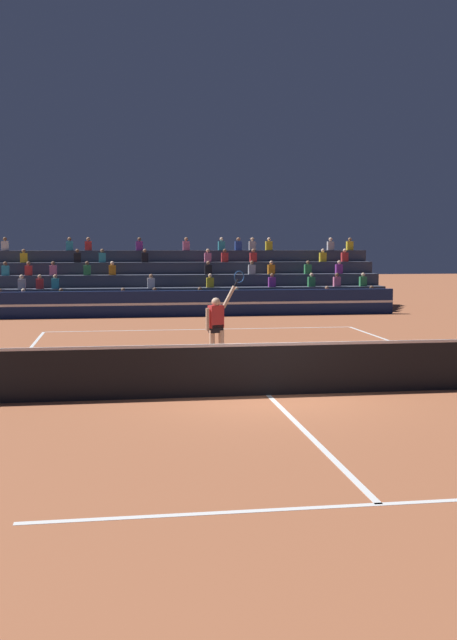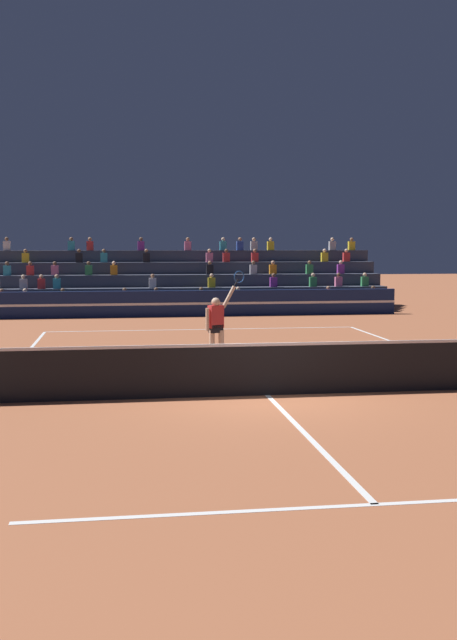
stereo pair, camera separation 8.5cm
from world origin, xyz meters
name	(u,v)px [view 2 (the right image)]	position (x,y,z in m)	size (l,w,h in m)	color
ground_plane	(267,395)	(0.00, 0.00, 0.00)	(120.00, 120.00, 0.00)	#AD603D
court_lines	(267,395)	(0.00, 0.00, 0.00)	(11.10, 23.90, 0.01)	white
tennis_net	(267,368)	(0.00, 0.00, 0.54)	(12.00, 0.10, 1.10)	slate
sponsor_banner_wall	(189,303)	(0.00, 16.87, 0.55)	(18.00, 0.26, 1.10)	navy
bleacher_stand	(182,287)	(0.00, 20.67, 1.02)	(18.71, 4.75, 3.38)	#383D4C
tennis_player	(217,327)	(-0.53, 3.77, 0.99)	(1.09, 0.53, 2.42)	beige
tennis_ball	(74,367)	(-4.03, 3.86, 0.03)	(0.07, 0.07, 0.07)	#C6DB33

